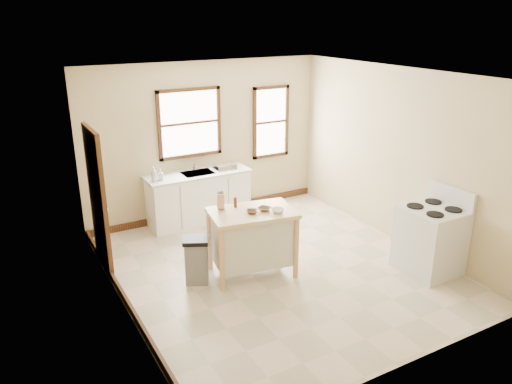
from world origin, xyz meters
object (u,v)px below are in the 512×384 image
soap_bottle_b (161,175)px  bowl_a (252,212)px  soap_bottle_a (154,174)px  trash_bin (197,260)px  bowl_b (265,209)px  bowl_c (278,211)px  knife_block (221,202)px  dish_rack (225,167)px  kitchen_island (252,242)px  gas_stove (431,231)px  pepper_grinder (235,202)px

soap_bottle_b → bowl_a: soap_bottle_b is taller
soap_bottle_a → trash_bin: soap_bottle_a is taller
bowl_b → bowl_c: (0.12, -0.15, 0.01)m
knife_block → bowl_c: 0.80m
dish_rack → bowl_c: bowl_c is taller
kitchen_island → trash_bin: kitchen_island is taller
soap_bottle_a → bowl_c: (1.01, -2.26, -0.05)m
knife_block → gas_stove: gas_stove is taller
pepper_grinder → knife_block: bearing=166.7°
kitchen_island → gas_stove: gas_stove is taller
bowl_a → bowl_b: bearing=1.0°
soap_bottle_a → knife_block: soap_bottle_a is taller
dish_rack → knife_block: knife_block is taller
pepper_grinder → soap_bottle_b: bearing=104.4°
bowl_c → gas_stove: (1.98, -0.97, -0.37)m
dish_rack → kitchen_island: (-0.59, -2.07, -0.49)m
dish_rack → bowl_a: size_ratio=2.30×
soap_bottle_b → bowl_c: size_ratio=1.04×
kitchen_island → pepper_grinder: bearing=129.1°
pepper_grinder → trash_bin: pepper_grinder is taller
trash_bin → kitchen_island: bearing=16.4°
soap_bottle_b → kitchen_island: size_ratio=0.15×
bowl_b → dish_rack: bearing=78.8°
soap_bottle_b → kitchen_island: 2.22m
soap_bottle_a → kitchen_island: 2.24m
kitchen_island → trash_bin: bearing=179.2°
gas_stove → bowl_b: bearing=151.9°
soap_bottle_b → knife_block: knife_block is taller
bowl_c → trash_bin: size_ratio=0.26×
soap_bottle_b → gas_stove: (2.87, -3.26, -0.39)m
bowl_a → trash_bin: (-0.76, 0.21, -0.65)m
knife_block → bowl_c: (0.62, -0.50, -0.07)m
knife_block → soap_bottle_b: bearing=129.5°
knife_block → bowl_c: bearing=-8.1°
pepper_grinder → bowl_a: pepper_grinder is taller
dish_rack → kitchen_island: size_ratio=0.32×
bowl_c → gas_stove: 2.24m
bowl_a → bowl_c: 0.35m
kitchen_island → bowl_b: size_ratio=6.64×
dish_rack → knife_block: (-0.93, -1.78, 0.10)m
soap_bottle_a → gas_stove: 4.42m
soap_bottle_a → dish_rack: soap_bottle_a is taller
gas_stove → knife_block: bearing=150.5°
bowl_b → knife_block: bearing=145.1°
bowl_a → gas_stove: (2.30, -1.12, -0.36)m
soap_bottle_a → bowl_b: size_ratio=1.43×
soap_bottle_b → bowl_a: (0.57, -2.14, -0.02)m
bowl_a → trash_bin: bearing=164.4°
trash_bin → gas_stove: gas_stove is taller
bowl_a → soap_bottle_a: bearing=108.2°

